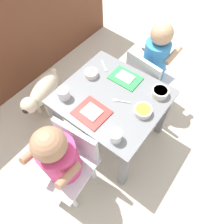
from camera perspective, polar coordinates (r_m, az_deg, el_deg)
The scene contains 15 objects.
ground_plane at distance 1.56m, azimuth 0.00°, elevation -6.18°, with size 7.00×7.00×0.00m, color beige.
kitchen_cabinet_back at distance 1.85m, azimuth -28.57°, elevation 18.77°, with size 2.06×0.31×0.86m, color brown.
dining_table at distance 1.23m, azimuth 0.00°, elevation 2.05°, with size 0.53×0.58×0.47m.
seated_child_left at distance 1.05m, azimuth -14.09°, elevation -12.03°, with size 0.30×0.30×0.69m.
seated_child_right at distance 1.43m, azimuth 11.69°, elevation 13.84°, with size 0.32×0.32×0.70m.
dog at distance 1.62m, azimuth -18.80°, elevation 5.39°, with size 0.43×0.25×0.30m.
food_tray_left at distance 1.10m, azimuth -5.68°, elevation -0.11°, with size 0.16×0.18×0.02m.
food_tray_right at distance 1.25m, azimuth 3.72°, elevation 9.52°, with size 0.13×0.18×0.02m.
water_cup_left at distance 1.17m, azimuth -13.25°, elevation 4.85°, with size 0.07×0.07×0.06m.
water_cup_right at distance 1.00m, azimuth 0.98°, elevation -6.79°, with size 0.06×0.06×0.06m.
cereal_bowl_right_side at distance 1.10m, azimuth 8.61°, elevation 0.37°, with size 0.10×0.10×0.03m.
cereal_bowl_left_side at distance 1.26m, azimuth -5.81°, elevation 10.62°, with size 0.08×0.08×0.03m.
veggie_bowl_near at distance 1.19m, azimuth 13.23°, elevation 5.41°, with size 0.10×0.10×0.04m.
spoon_by_left_tray at distance 1.32m, azimuth -2.09°, elevation 12.46°, with size 0.07×0.09×0.01m.
spoon_by_right_tray at distance 1.14m, azimuth 2.10°, elevation 3.10°, with size 0.05×0.10×0.01m.
Camera 1 is at (-0.57, -0.43, 1.38)m, focal length 32.82 mm.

